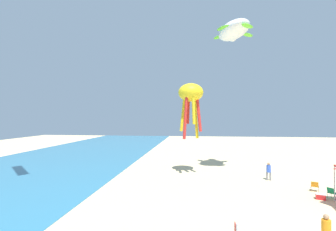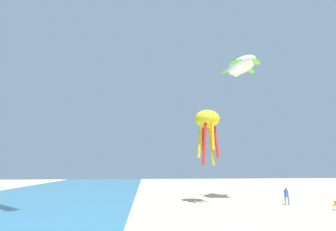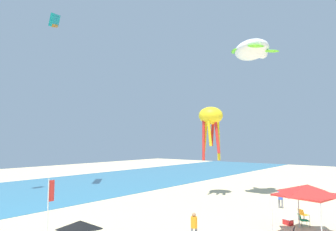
% 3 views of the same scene
% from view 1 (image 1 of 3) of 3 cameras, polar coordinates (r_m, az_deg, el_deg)
% --- Properties ---
extents(folding_chair_near_cooler, '(0.78, 0.81, 0.82)m').
position_cam_1_polar(folding_chair_near_cooler, '(21.14, 35.33, -15.13)').
color(folding_chair_near_cooler, black).
rests_on(folding_chair_near_cooler, ground).
extents(folding_chair_right_of_tent, '(0.79, 0.74, 0.82)m').
position_cam_1_polar(folding_chair_right_of_tent, '(22.34, 32.37, -14.34)').
color(folding_chair_right_of_tent, black).
rests_on(folding_chair_right_of_tent, ground).
extents(cooler_box, '(0.60, 0.72, 0.40)m').
position_cam_1_polar(cooler_box, '(20.64, 33.38, -16.29)').
color(cooler_box, red).
rests_on(cooler_box, ground).
extents(person_watching_sky, '(0.39, 0.43, 1.64)m').
position_cam_1_polar(person_watching_sky, '(24.11, 23.48, -12.15)').
color(person_watching_sky, slate).
rests_on(person_watching_sky, ground).
extents(person_near_umbrella, '(0.39, 0.37, 1.57)m').
position_cam_1_polar(person_near_umbrella, '(13.35, 34.35, -22.05)').
color(person_near_umbrella, slate).
rests_on(person_near_umbrella, ground).
extents(kite_turtle_white, '(5.02, 4.45, 2.35)m').
position_cam_1_polar(kite_turtle_white, '(26.12, 15.88, 19.38)').
color(kite_turtle_white, white).
extents(kite_octopus_yellow, '(2.51, 2.51, 5.57)m').
position_cam_1_polar(kite_octopus_yellow, '(23.50, 5.62, 4.92)').
color(kite_octopus_yellow, yellow).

